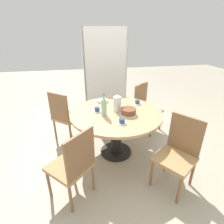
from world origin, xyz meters
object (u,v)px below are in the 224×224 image
at_px(cup_b, 97,110).
at_px(cup_c, 122,121).
at_px(chair_c, 73,164).
at_px(cake_main, 128,112).
at_px(cup_a, 137,102).
at_px(water_bottle, 104,107).
at_px(bookshelf, 105,73).
at_px(coffee_pot, 117,103).
at_px(chair_a, 146,107).
at_px(chair_d, 178,153).
at_px(chair_b, 65,115).

height_order(cup_b, cup_c, same).
bearing_deg(chair_c, cake_main, 173.36).
distance_m(chair_c, cake_main, 1.04).
height_order(chair_c, cup_a, chair_c).
bearing_deg(water_bottle, cup_c, -56.38).
bearing_deg(bookshelf, coffee_pot, 87.37).
height_order(chair_a, cup_c, chair_a).
distance_m(chair_d, cake_main, 0.83).
bearing_deg(chair_d, coffee_pot, -179.01).
relative_size(coffee_pot, cup_c, 1.87).
xyz_separation_m(water_bottle, cup_a, (0.59, 0.31, -0.10)).
bearing_deg(cup_c, cup_a, 55.36).
distance_m(bookshelf, cup_a, 1.42).
bearing_deg(water_bottle, chair_b, 133.39).
bearing_deg(coffee_pot, cup_a, 27.37).
height_order(water_bottle, cup_c, water_bottle).
bearing_deg(chair_d, chair_b, -168.19).
xyz_separation_m(coffee_pot, cup_c, (-0.03, -0.39, -0.09)).
relative_size(water_bottle, cup_a, 2.29).
relative_size(chair_d, bookshelf, 0.48).
height_order(bookshelf, coffee_pot, bookshelf).
bearing_deg(bookshelf, cup_b, 76.62).
bearing_deg(coffee_pot, chair_b, 147.81).
bearing_deg(cup_b, bookshelf, 76.62).
distance_m(water_bottle, cake_main, 0.35).
xyz_separation_m(bookshelf, cake_main, (0.05, -1.73, -0.17)).
bearing_deg(coffee_pot, water_bottle, -151.22).
bearing_deg(water_bottle, coffee_pot, 28.78).
bearing_deg(coffee_pot, cup_c, -94.23).
distance_m(bookshelf, cake_main, 1.74).
distance_m(cup_b, cup_c, 0.50).
relative_size(chair_c, cup_a, 6.60).
relative_size(cup_a, cup_b, 1.00).
xyz_separation_m(coffee_pot, water_bottle, (-0.21, -0.12, 0.01)).
height_order(chair_b, bookshelf, bookshelf).
xyz_separation_m(cup_a, cup_c, (-0.41, -0.59, 0.00)).
height_order(chair_d, coffee_pot, coffee_pot).
xyz_separation_m(coffee_pot, cup_b, (-0.30, 0.03, -0.09)).
bearing_deg(chair_a, chair_b, 145.56).
height_order(water_bottle, cake_main, water_bottle).
distance_m(chair_c, cup_a, 1.44).
distance_m(bookshelf, cup_b, 1.60).
xyz_separation_m(chair_d, coffee_pot, (-0.57, 0.80, 0.37)).
bearing_deg(cup_a, chair_d, -78.91).
distance_m(bookshelf, water_bottle, 1.72).
bearing_deg(cake_main, chair_a, 52.43).
bearing_deg(chair_b, chair_d, 176.20).
bearing_deg(cup_c, cup_b, 122.19).
bearing_deg(chair_b, coffee_pot, -172.57).
xyz_separation_m(chair_c, chair_d, (1.23, -0.03, 0.00)).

